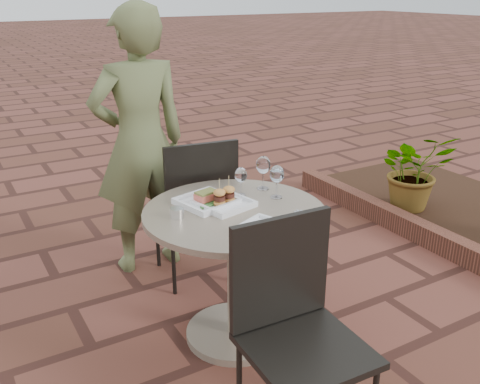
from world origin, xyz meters
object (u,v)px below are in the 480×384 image
cafe_table (235,255)px  plate_salmon (207,200)px  diner (140,143)px  plate_tuna (265,229)px  chair_far (197,200)px  chair_near (294,316)px  plate_sliders (224,201)px

cafe_table → plate_salmon: bearing=120.3°
diner → plate_tuna: diner is taller
chair_far → plate_salmon: size_ratio=3.06×
cafe_table → chair_far: (0.09, 0.62, 0.07)m
chair_near → plate_salmon: bearing=90.3°
plate_tuna → chair_near: bearing=-105.8°
chair_near → plate_salmon: size_ratio=3.06×
chair_far → plate_salmon: bearing=77.6°
cafe_table → chair_near: (-0.11, -0.66, 0.07)m
diner → plate_sliders: (0.09, -0.93, -0.08)m
plate_tuna → plate_sliders: bearing=92.3°
plate_sliders → plate_salmon: bearing=132.6°
chair_near → plate_salmon: 0.82m
cafe_table → chair_near: size_ratio=0.97×
plate_salmon → plate_tuna: plate_salmon is taller
chair_far → plate_sliders: chair_far is taller
chair_far → plate_tuna: size_ratio=3.28×
plate_salmon → plate_sliders: size_ratio=1.07×
diner → plate_sliders: size_ratio=5.92×
cafe_table → chair_near: 0.67m
diner → plate_tuna: 1.29m
chair_near → diner: diner is taller
plate_sliders → plate_tuna: plate_sliders is taller
plate_sliders → cafe_table: bearing=-75.5°
plate_tuna → chair_far: bearing=83.9°
chair_near → plate_salmon: chair_near is taller
plate_salmon → plate_sliders: bearing=-47.4°
cafe_table → plate_salmon: size_ratio=2.96×
plate_sliders → plate_tuna: (0.01, -0.35, -0.02)m
chair_far → plate_tuna: chair_far is taller
plate_salmon → plate_sliders: 0.09m
cafe_table → plate_tuna: plate_tuna is taller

